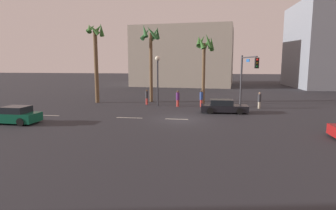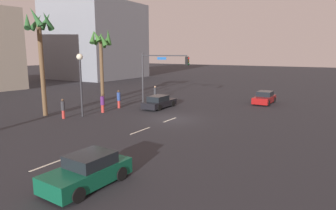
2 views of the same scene
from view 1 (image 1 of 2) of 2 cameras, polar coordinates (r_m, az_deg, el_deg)
ground_plane at (r=24.60m, az=2.64°, el=-2.93°), size 220.00×220.00×0.00m
lane_stripe_1 at (r=28.71m, az=-23.28°, el=-1.96°), size 2.29×0.14×0.01m
lane_stripe_2 at (r=25.48m, az=-7.87°, el=-2.59°), size 2.40×0.14×0.01m
lane_stripe_3 at (r=24.64m, az=1.75°, el=-2.89°), size 2.04×0.14×0.01m
car_1 at (r=26.05m, az=-28.73°, el=-1.88°), size 4.02×2.05×1.41m
car_2 at (r=28.27m, az=11.22°, el=-0.33°), size 4.61×1.91×1.33m
traffic_signal at (r=29.71m, az=15.68°, el=6.40°), size 0.98×5.81×5.72m
streetlamp at (r=32.07m, az=-2.13°, el=6.99°), size 0.56×0.56×5.70m
pedestrian_0 at (r=31.76m, az=6.81°, el=1.43°), size 0.43×0.43×1.90m
pedestrian_1 at (r=33.37m, az=-4.35°, el=1.71°), size 0.35×0.35×1.78m
pedestrian_2 at (r=31.84m, az=18.10°, el=0.97°), size 0.48×0.48×1.77m
pedestrian_3 at (r=31.72m, az=2.00°, el=1.38°), size 0.56×0.56×1.82m
palm_tree_0 at (r=35.73m, az=-3.53°, el=12.08°), size 2.67×2.70×9.68m
palm_tree_1 at (r=33.98m, az=7.49°, el=10.87°), size 2.27×2.52×8.30m
palm_tree_2 at (r=35.90m, az=-14.53°, el=11.22°), size 2.29×2.14×9.72m
building_3 at (r=64.70m, az=3.58°, el=9.73°), size 22.46×19.47×12.59m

